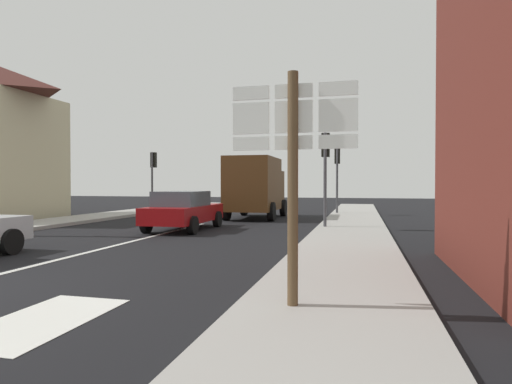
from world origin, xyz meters
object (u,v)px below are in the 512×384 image
(route_sign_post, at_px, (293,163))
(traffic_light_near_right, at_px, (325,158))
(sedan_far, at_px, (184,210))
(traffic_light_far_right, at_px, (337,165))
(delivery_truck, at_px, (256,186))
(traffic_light_far_left, at_px, (153,168))

(route_sign_post, relative_size, traffic_light_near_right, 0.87)
(sedan_far, distance_m, traffic_light_far_right, 10.95)
(traffic_light_near_right, bearing_deg, delivery_truck, 129.96)
(route_sign_post, height_order, traffic_light_far_left, traffic_light_far_left)
(sedan_far, xyz_separation_m, delivery_truck, (1.33, 6.00, 0.89))
(route_sign_post, xyz_separation_m, traffic_light_far_left, (-11.24, 17.83, 0.69))
(sedan_far, distance_m, traffic_light_near_right, 5.73)
(sedan_far, relative_size, traffic_light_far_right, 1.11)
(traffic_light_far_left, bearing_deg, traffic_light_far_right, 5.67)
(traffic_light_near_right, bearing_deg, traffic_light_far_left, 147.10)
(traffic_light_far_right, height_order, traffic_light_far_left, traffic_light_far_right)
(delivery_truck, bearing_deg, sedan_far, -102.47)
(sedan_far, relative_size, traffic_light_far_left, 1.16)
(traffic_light_far_right, bearing_deg, delivery_truck, -138.59)
(sedan_far, bearing_deg, delivery_truck, 77.53)
(delivery_truck, distance_m, traffic_light_near_right, 6.13)
(route_sign_post, xyz_separation_m, traffic_light_far_right, (-0.47, 18.90, 0.80))
(sedan_far, height_order, traffic_light_far_left, traffic_light_far_left)
(traffic_light_near_right, bearing_deg, route_sign_post, -87.55)
(sedan_far, bearing_deg, traffic_light_far_left, 123.73)
(sedan_far, distance_m, delivery_truck, 6.21)
(delivery_truck, distance_m, traffic_light_far_right, 5.29)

